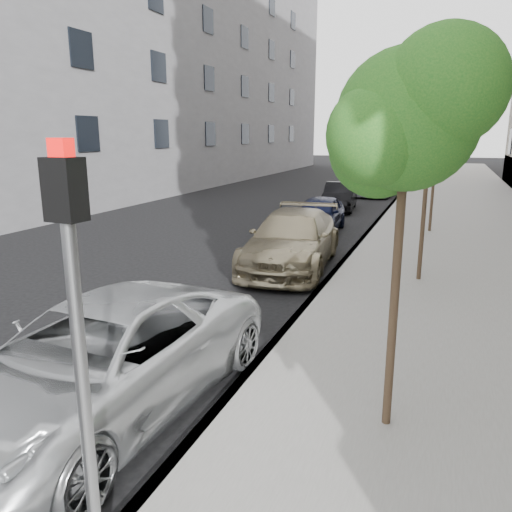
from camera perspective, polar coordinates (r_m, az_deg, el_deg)
The scene contains 12 objects.
ground at distance 6.46m, azimuth -18.89°, elevation -19.82°, with size 160.00×160.00×0.00m, color black.
sidewalk at distance 28.25m, azimuth 22.16°, elevation 5.81°, with size 6.40×72.00×0.14m, color gray.
curb at distance 28.34m, azimuth 15.82°, elevation 6.33°, with size 0.15×72.00×0.14m, color #9E9B93.
tree_near at distance 5.55m, azimuth 17.16°, elevation 14.69°, with size 1.79×1.59×4.39m.
tree_mid at distance 12.04m, azimuth 19.46°, elevation 13.61°, with size 1.73×1.53×4.33m.
tree_far at distance 18.57m, azimuth 20.41°, elevation 16.31°, with size 1.76×1.56×5.32m.
signal_pole at distance 3.74m, azimuth -19.79°, elevation -7.17°, with size 0.25×0.19×3.33m.
minivan at distance 6.72m, azimuth -17.31°, elevation -11.24°, with size 2.41×5.22×1.45m, color silver.
suv at distance 13.36m, azimuth 4.15°, elevation 1.86°, with size 2.08×5.12×1.49m, color tan.
sedan_blue at distance 18.34m, azimuth 7.22°, elevation 4.76°, with size 1.55×3.84×1.31m, color black.
sedan_black at distance 23.92m, azimuth 9.55°, elevation 6.74°, with size 1.35×3.88×1.28m, color black.
sedan_rear at distance 30.14m, azimuth 13.75°, elevation 8.04°, with size 1.92×4.72×1.37m, color gray.
Camera 1 is at (3.64, -4.03, 3.50)m, focal length 35.00 mm.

